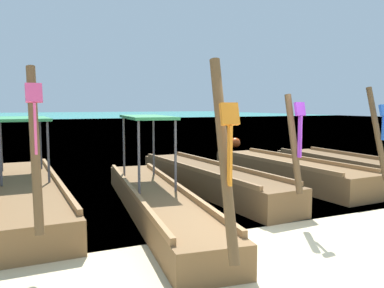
# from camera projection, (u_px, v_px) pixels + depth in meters

# --- Properties ---
(ground) EXTENTS (120.00, 120.00, 0.00)m
(ground) POSITION_uv_depth(u_px,v_px,m) (280.00, 253.00, 5.89)
(ground) COLOR beige
(sea_water) EXTENTS (120.00, 120.00, 0.00)m
(sea_water) POSITION_uv_depth(u_px,v_px,m) (37.00, 119.00, 61.32)
(sea_water) COLOR #2DB29E
(sea_water) RESTS_ON ground
(longtail_boat_pink_ribbon) EXTENTS (1.40, 7.20, 2.71)m
(longtail_boat_pink_ribbon) POSITION_uv_depth(u_px,v_px,m) (26.00, 192.00, 8.45)
(longtail_boat_pink_ribbon) COLOR brown
(longtail_boat_pink_ribbon) RESTS_ON ground
(longtail_boat_orange_ribbon) EXTENTS (1.82, 7.34, 2.72)m
(longtail_boat_orange_ribbon) POSITION_uv_depth(u_px,v_px,m) (156.00, 199.00, 7.93)
(longtail_boat_orange_ribbon) COLOR brown
(longtail_boat_orange_ribbon) RESTS_ON ground
(longtail_boat_violet_ribbon) EXTENTS (1.42, 6.37, 2.38)m
(longtail_boat_violet_ribbon) POSITION_uv_depth(u_px,v_px,m) (209.00, 179.00, 10.01)
(longtail_boat_violet_ribbon) COLOR brown
(longtail_boat_violet_ribbon) RESTS_ON ground
(longtail_boat_blue_ribbon) EXTENTS (1.52, 5.96, 2.57)m
(longtail_boat_blue_ribbon) POSITION_uv_depth(u_px,v_px,m) (287.00, 172.00, 11.14)
(longtail_boat_blue_ribbon) COLOR brown
(longtail_boat_blue_ribbon) RESTS_ON ground
(longtail_boat_yellow_ribbon) EXTENTS (1.60, 5.95, 2.71)m
(longtail_boat_yellow_ribbon) POSITION_uv_depth(u_px,v_px,m) (349.00, 168.00, 11.98)
(longtail_boat_yellow_ribbon) COLOR brown
(longtail_boat_yellow_ribbon) RESTS_ON ground
(mooring_buoy_near) EXTENTS (0.52, 0.52, 0.52)m
(mooring_buoy_near) POSITION_uv_depth(u_px,v_px,m) (235.00, 143.00, 20.16)
(mooring_buoy_near) COLOR #EA5119
(mooring_buoy_near) RESTS_ON sea_water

